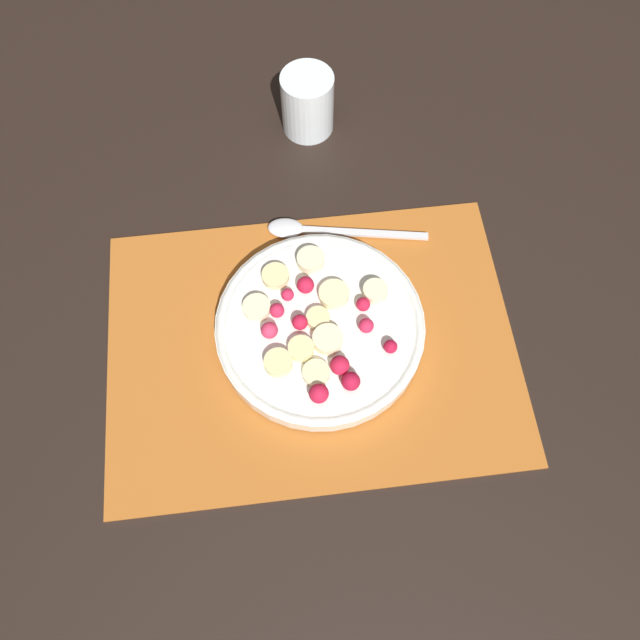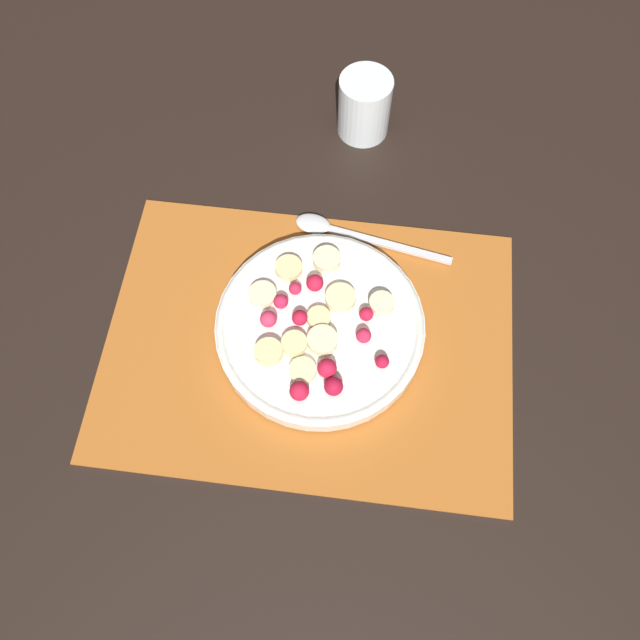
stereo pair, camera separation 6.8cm
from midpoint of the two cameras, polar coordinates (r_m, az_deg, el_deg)
The scene contains 5 objects.
ground_plane at distance 0.71m, azimuth -3.51°, elevation -2.59°, with size 3.00×3.00×0.00m, color black.
placemat at distance 0.71m, azimuth -3.52°, elevation -2.49°, with size 0.46×0.34×0.01m.
fruit_bowl at distance 0.69m, azimuth -2.82°, elevation -0.87°, with size 0.23×0.23×0.04m.
spoon at distance 0.77m, azimuth -3.05°, elevation 7.98°, with size 0.20×0.05×0.01m.
drinking_glass at distance 0.85m, azimuth -3.56°, elevation 18.99°, with size 0.07×0.07×0.08m.
Camera 1 is at (-0.02, -0.27, 0.66)m, focal length 35.00 mm.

